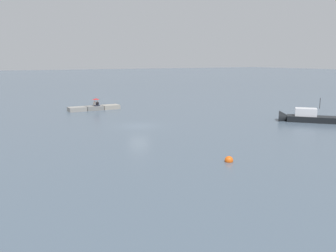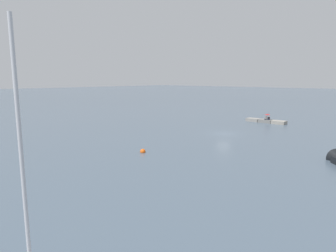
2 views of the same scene
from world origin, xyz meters
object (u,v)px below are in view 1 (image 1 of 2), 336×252
person_seated_dark_left (98,104)px  motorboat_black_mid (302,118)px  umbrella_open_red (96,99)px  person_seated_grey_right (95,104)px  mooring_buoy_near (229,160)px

person_seated_dark_left → motorboat_black_mid: motorboat_black_mid is taller
person_seated_dark_left → motorboat_black_mid: bearing=120.1°
motorboat_black_mid → umbrella_open_red: bearing=87.3°
person_seated_grey_right → motorboat_black_mid: (-19.77, 23.79, -0.49)m
motorboat_black_mid → person_seated_grey_right: bearing=87.9°
mooring_buoy_near → person_seated_dark_left: bearing=-92.1°
umbrella_open_red → motorboat_black_mid: motorboat_black_mid is taller
umbrella_open_red → person_seated_grey_right: bearing=33.6°
motorboat_black_mid → mooring_buoy_near: size_ratio=9.86×
umbrella_open_red → motorboat_black_mid: (-19.50, 23.97, -1.33)m
person_seated_grey_right → person_seated_dark_left: bearing=-171.2°
person_seated_dark_left → person_seated_grey_right: same height
person_seated_dark_left → umbrella_open_red: (0.29, -0.00, 0.84)m
person_seated_dark_left → person_seated_grey_right: bearing=8.8°
umbrella_open_red → mooring_buoy_near: size_ratio=1.85×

